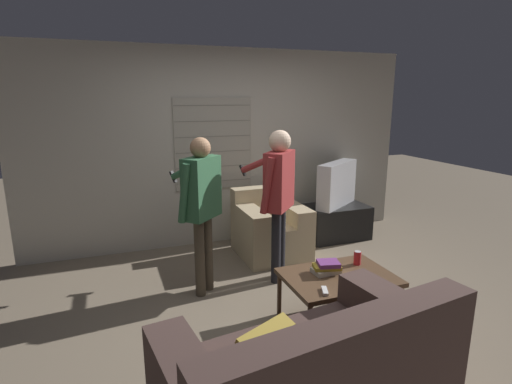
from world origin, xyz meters
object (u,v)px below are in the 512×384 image
armchair_beige (270,228)px  spare_remote (325,291)px  couch_blue (310,384)px  tv (337,184)px  soda_can (357,258)px  book_stack (327,267)px  person_right_standing (278,187)px  person_left_standing (201,198)px  coffee_table (338,280)px

armchair_beige → spare_remote: armchair_beige is taller
couch_blue → tv: 3.50m
soda_can → book_stack: bearing=-169.6°
couch_blue → spare_remote: couch_blue is taller
spare_remote → person_right_standing: bearing=105.7°
spare_remote → couch_blue: bearing=-103.3°
armchair_beige → person_left_standing: bearing=34.8°
armchair_beige → soda_can: size_ratio=6.83×
coffee_table → soda_can: soda_can is taller
tv → soda_can: size_ratio=6.31×
couch_blue → person_left_standing: size_ratio=1.12×
coffee_table → person_left_standing: (-0.97, 0.96, 0.58)m
couch_blue → book_stack: couch_blue is taller
coffee_table → spare_remote: spare_remote is taller
book_stack → spare_remote: bearing=-122.4°
tv → person_right_standing: size_ratio=0.49×
armchair_beige → person_right_standing: 1.01m
book_stack → armchair_beige: bearing=85.6°
person_right_standing → book_stack: bearing=-132.9°
tv → person_right_standing: 1.61m
tv → soda_can: 1.99m
tv → book_stack: tv is taller
tv → book_stack: bearing=22.9°
couch_blue → spare_remote: 0.93m
armchair_beige → book_stack: bearing=85.1°
armchair_beige → couch_blue: bearing=72.0°
person_right_standing → coffee_table: bearing=-129.0°
couch_blue → coffee_table: couch_blue is taller
person_left_standing → spare_remote: (0.70, -1.19, -0.53)m
couch_blue → tv: (1.92, 2.90, 0.43)m
tv → couch_blue: bearing=22.6°
book_stack → soda_can: soda_can is taller
person_left_standing → spare_remote: 1.48m
tv → book_stack: 2.22m
armchair_beige → soda_can: 1.57m
spare_remote → soda_can: bearing=55.4°
person_right_standing → book_stack: (0.08, -0.90, -0.53)m
couch_blue → coffee_table: 1.26m
book_stack → spare_remote: book_stack is taller
person_right_standing → book_stack: person_right_standing is taller
couch_blue → spare_remote: bearing=47.4°
couch_blue → soda_can: 1.56m
tv → coffee_table: bearing=25.6°
armchair_beige → person_left_standing: person_left_standing is taller
soda_can → person_left_standing: bearing=146.6°
couch_blue → tv: size_ratio=2.21×
coffee_table → book_stack: bearing=134.3°
coffee_table → tv: bearing=59.4°
person_left_standing → spare_remote: size_ratio=11.59×
person_right_standing → soda_can: size_ratio=12.82×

